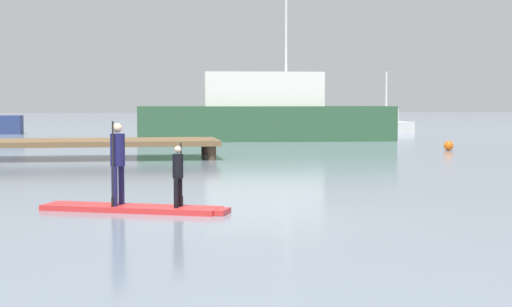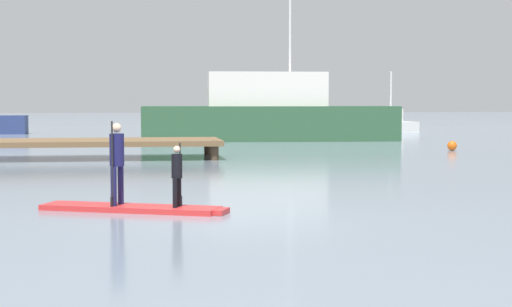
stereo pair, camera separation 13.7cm
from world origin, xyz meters
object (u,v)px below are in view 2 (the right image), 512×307
trawler_grey_distant (382,124)px  paddler_adult (117,158)px  paddleboard_near (134,208)px  paddler_child_solo (177,173)px  mooring_buoy_near (452,146)px  fishing_boat_white_large (269,115)px

trawler_grey_distant → paddler_adult: bearing=-114.1°
paddleboard_near → trawler_grey_distant: size_ratio=0.66×
paddler_adult → paddler_child_solo: size_ratio=1.34×
trawler_grey_distant → mooring_buoy_near: trawler_grey_distant is taller
paddleboard_near → mooring_buoy_near: size_ratio=8.88×
paddler_adult → trawler_grey_distant: trawler_grey_distant is taller
paddleboard_near → paddler_child_solo: size_ratio=3.01×
mooring_buoy_near → paddler_child_solo: bearing=-125.2°
mooring_buoy_near → fishing_boat_white_large: bearing=123.0°
paddler_adult → mooring_buoy_near: size_ratio=3.98×
paddleboard_near → paddler_child_solo: (0.78, -0.31, 0.67)m
paddleboard_near → trawler_grey_distant: bearing=66.3°
fishing_boat_white_large → trawler_grey_distant: 12.65m
paddler_child_solo → mooring_buoy_near: bearing=54.8°
fishing_boat_white_large → trawler_grey_distant: size_ratio=2.43×
fishing_boat_white_large → paddleboard_near: bearing=-104.5°
paddler_adult → mooring_buoy_near: bearing=51.7°
trawler_grey_distant → mooring_buoy_near: (-2.66, -18.39, -0.34)m
paddleboard_near → mooring_buoy_near: mooring_buoy_near is taller
paddler_child_solo → mooring_buoy_near: paddler_child_solo is taller
mooring_buoy_near → paddleboard_near: bearing=-127.5°
paddleboard_near → paddler_child_solo: bearing=-21.9°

